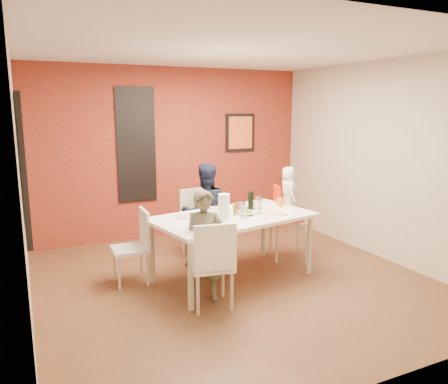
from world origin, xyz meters
name	(u,v)px	position (x,y,z in m)	size (l,w,h in m)	color
ground	(234,281)	(0.00, 0.00, 0.00)	(4.50, 4.50, 0.00)	brown
ceiling	(236,49)	(0.00, 0.00, 2.70)	(4.50, 4.50, 0.02)	silver
wall_back	(173,153)	(0.00, 2.25, 1.35)	(4.50, 0.02, 2.70)	beige
wall_front	(379,213)	(0.00, -2.25, 1.35)	(4.50, 0.02, 2.70)	beige
wall_left	(21,186)	(-2.25, 0.00, 1.35)	(0.02, 4.50, 2.70)	beige
wall_right	(382,161)	(2.25, 0.00, 1.35)	(0.02, 4.50, 2.70)	beige
brick_accent_wall	(173,153)	(0.00, 2.23, 1.35)	(4.50, 0.02, 2.70)	maroon
picture_window_frame	(22,162)	(-2.22, 0.20, 1.55)	(0.05, 1.70, 1.30)	black
picture_window_pane	(24,162)	(-2.21, 0.20, 1.55)	(0.02, 1.55, 1.15)	black
glassblock_strip	(136,145)	(-0.60, 2.21, 1.50)	(0.55, 0.03, 1.70)	silver
glassblock_surround	(136,145)	(-0.60, 2.21, 1.50)	(0.60, 0.03, 1.76)	black
art_print_frame	(240,133)	(1.20, 2.21, 1.65)	(0.54, 0.03, 0.64)	black
art_print_canvas	(241,133)	(1.20, 2.19, 1.65)	(0.44, 0.01, 0.54)	orange
dining_table	(233,221)	(0.03, 0.11, 0.72)	(2.06, 1.38, 0.79)	white
chair_near	(213,261)	(-0.53, -0.56, 0.52)	(0.50, 0.50, 0.94)	white
chair_far	(198,219)	(-0.03, 1.10, 0.53)	(0.49, 0.49, 0.95)	silver
chair_left	(136,242)	(-1.07, 0.49, 0.49)	(0.42, 0.42, 0.88)	silver
high_chair	(285,215)	(1.01, 0.47, 0.61)	(0.54, 0.54, 1.02)	red
child_near	(205,246)	(-0.52, -0.32, 0.61)	(0.45, 0.29, 1.22)	#504E39
child_far	(205,212)	(-0.02, 0.85, 0.67)	(0.65, 0.51, 1.35)	black
toddler	(288,192)	(1.04, 0.46, 0.94)	(0.33, 0.22, 0.68)	white
plate_near_left	(221,227)	(-0.33, -0.33, 0.80)	(0.23, 0.23, 0.01)	silver
plate_far_mid	(219,208)	(0.03, 0.50, 0.80)	(0.23, 0.23, 0.01)	white
plate_near_right	(277,214)	(0.55, -0.06, 0.80)	(0.20, 0.20, 0.01)	white
plate_far_left	(184,217)	(-0.53, 0.28, 0.80)	(0.20, 0.20, 0.01)	silver
salad_bowl_a	(246,213)	(0.19, 0.06, 0.82)	(0.20, 0.20, 0.05)	white
salad_bowl_b	(253,206)	(0.44, 0.35, 0.82)	(0.22, 0.22, 0.06)	silver
wine_bottle	(251,202)	(0.31, 0.18, 0.92)	(0.07, 0.07, 0.26)	black
wine_glass_a	(242,210)	(0.07, -0.06, 0.89)	(0.07, 0.07, 0.19)	silver
wine_glass_b	(258,205)	(0.36, 0.08, 0.90)	(0.07, 0.07, 0.21)	white
paper_towel_roll	(224,207)	(-0.15, -0.01, 0.94)	(0.13, 0.13, 0.30)	white
condiment_red	(239,208)	(0.12, 0.13, 0.87)	(0.04, 0.04, 0.16)	red
condiment_green	(236,208)	(0.12, 0.20, 0.86)	(0.03, 0.03, 0.13)	#2C7326
condiment_brown	(234,210)	(0.04, 0.10, 0.86)	(0.03, 0.03, 0.14)	brown
sippy_cup	(281,202)	(0.81, 0.28, 0.85)	(0.07, 0.07, 0.12)	orange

